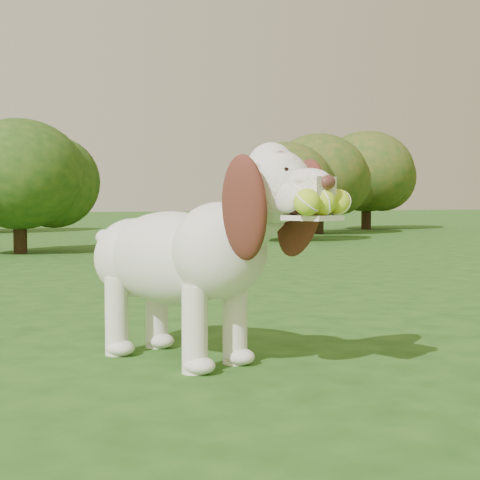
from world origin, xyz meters
name	(u,v)px	position (x,y,z in m)	size (l,w,h in m)	color
ground	(117,403)	(0.00, 0.00, 0.00)	(80.00, 80.00, 0.00)	#1F4614
dog	(192,249)	(0.40, 0.42, 0.43)	(0.73, 1.19, 0.80)	white
shrub_h	(367,172)	(8.51, 11.28, 1.25)	(2.05, 2.05, 2.13)	#382314
shrub_d	(285,183)	(4.65, 7.76, 0.89)	(1.45, 1.45, 1.51)	#382314
shrub_c	(19,174)	(0.62, 6.66, 0.92)	(1.51, 1.51, 1.56)	#382314
shrub_f	(319,175)	(6.37, 9.66, 1.09)	(1.79, 1.79, 1.86)	#382314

